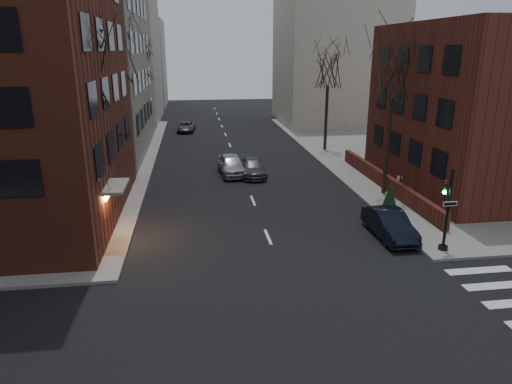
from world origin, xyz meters
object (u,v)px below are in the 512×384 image
traffic_signal (446,215)px  parked_sedan (389,224)px  tree_left_c (139,62)px  tree_left_b (118,55)px  car_lane_silver (231,165)px  car_lane_far (186,127)px  sandwich_board (400,181)px  streetlamp_far (150,98)px  streetlamp_near (125,128)px  car_lane_gray (253,168)px  tree_left_a (82,68)px  tree_right_b (328,69)px  tree_right_a (394,71)px  evergreen_shrub (390,200)px

traffic_signal → parked_sedan: 3.02m
tree_left_c → tree_left_b: bearing=-90.0°
traffic_signal → car_lane_silver: 17.94m
car_lane_far → sandwich_board: 29.40m
streetlamp_far → parked_sedan: bearing=-65.0°
streetlamp_near → car_lane_gray: size_ratio=1.42×
tree_left_a → tree_right_b: bearing=45.6°
streetlamp_near → streetlamp_far: 20.00m
streetlamp_near → car_lane_gray: 9.90m
tree_left_b → streetlamp_far: 16.68m
tree_right_b → car_lane_silver: bearing=-142.5°
tree_right_a → parked_sedan: size_ratio=2.27×
tree_left_a → streetlamp_near: bearing=85.7°
traffic_signal → car_lane_gray: traffic_signal is taller
tree_left_c → streetlamp_far: 4.33m
tree_right_a → tree_right_b: bearing=90.0°
tree_right_b → streetlamp_far: size_ratio=1.46×
evergreen_shrub → tree_right_a: bearing=70.6°
car_lane_silver → car_lane_far: size_ratio=1.10×
car_lane_gray → streetlamp_far: bearing=118.0°
tree_right_a → car_lane_silver: tree_right_a is taller
tree_left_a → car_lane_silver: size_ratio=2.25×
tree_left_b → tree_right_a: tree_left_b is taller
sandwich_board → evergreen_shrub: 6.26m
streetlamp_near → sandwich_board: size_ratio=7.65×
tree_right_b → parked_sedan: (-2.60, -20.85, -6.88)m
tree_right_b → car_lane_far: bearing=136.7°
tree_right_a → sandwich_board: tree_right_a is taller
tree_left_a → parked_sedan: tree_left_a is taller
tree_right_a → car_lane_far: size_ratio=2.34×
tree_left_a → streetlamp_near: tree_left_a is taller
parked_sedan → car_lane_gray: 13.95m
car_lane_far → tree_left_a: bearing=-93.2°
car_lane_silver → evergreen_shrub: 13.58m
sandwich_board → evergreen_shrub: bearing=-110.5°
tree_right_b → car_lane_far: tree_right_b is taller
streetlamp_far → car_lane_far: size_ratio=1.51×
streetlamp_far → car_lane_silver: streetlamp_far is taller
sandwich_board → streetlamp_far: bearing=138.7°
traffic_signal → tree_left_b: 24.87m
tree_right_a → traffic_signal: bearing=-95.5°
parked_sedan → evergreen_shrub: bearing=66.4°
tree_left_c → sandwich_board: tree_left_c is taller
traffic_signal → tree_left_c: tree_left_c is taller
tree_left_b → tree_right_a: size_ratio=1.11×
tree_right_b → evergreen_shrub: 19.44m
tree_left_c → sandwich_board: size_ratio=11.84×
streetlamp_near → car_lane_far: (3.75, 22.48, -3.66)m
tree_left_c → sandwich_board: (19.22, -20.88, -7.47)m
parked_sedan → traffic_signal: bearing=-51.6°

